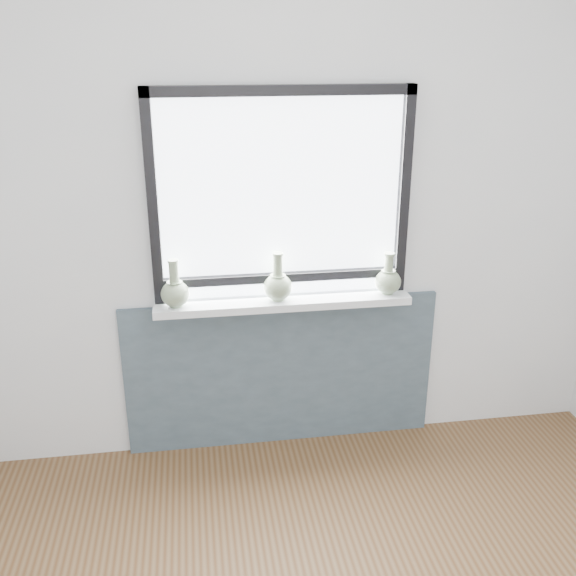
{
  "coord_description": "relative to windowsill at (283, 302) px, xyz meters",
  "views": [
    {
      "loc": [
        -0.44,
        -1.31,
        2.15
      ],
      "look_at": [
        0.0,
        1.55,
        1.02
      ],
      "focal_mm": 40.0,
      "sensor_mm": 36.0,
      "label": 1
    }
  ],
  "objects": [
    {
      "name": "vase_b",
      "position": [
        -0.03,
        -0.01,
        0.1
      ],
      "size": [
        0.15,
        0.15,
        0.25
      ],
      "rotation": [
        0.0,
        0.0,
        -0.12
      ],
      "color": "gray",
      "rests_on": "windowsill"
    },
    {
      "name": "apron_panel",
      "position": [
        0.0,
        0.07,
        -0.45
      ],
      "size": [
        1.7,
        0.03,
        0.86
      ],
      "primitive_type": "cube",
      "color": "#485968",
      "rests_on": "ground"
    },
    {
      "name": "back_wall",
      "position": [
        0.0,
        0.1,
        0.42
      ],
      "size": [
        3.6,
        0.02,
        2.6
      ],
      "primitive_type": "cube",
      "color": "silver",
      "rests_on": "ground"
    },
    {
      "name": "windowsill",
      "position": [
        0.0,
        0.0,
        0.0
      ],
      "size": [
        1.32,
        0.18,
        0.04
      ],
      "primitive_type": "cube",
      "color": "silver",
      "rests_on": "apron_panel"
    },
    {
      "name": "vase_a",
      "position": [
        -0.54,
        -0.02,
        0.1
      ],
      "size": [
        0.14,
        0.14,
        0.24
      ],
      "rotation": [
        0.0,
        0.0,
        -0.28
      ],
      "color": "gray",
      "rests_on": "windowsill"
    },
    {
      "name": "window",
      "position": [
        0.0,
        0.06,
        0.56
      ],
      "size": [
        1.3,
        0.06,
        1.05
      ],
      "color": "black",
      "rests_on": "windowsill"
    },
    {
      "name": "vase_c",
      "position": [
        0.55,
        -0.01,
        0.09
      ],
      "size": [
        0.14,
        0.14,
        0.22
      ],
      "rotation": [
        0.0,
        0.0,
        0.24
      ],
      "color": "gray",
      "rests_on": "windowsill"
    }
  ]
}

